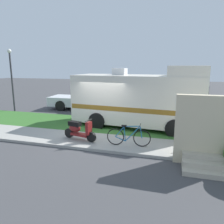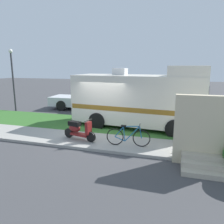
# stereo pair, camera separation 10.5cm
# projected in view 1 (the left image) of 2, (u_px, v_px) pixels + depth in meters

# --- Properties ---
(ground_plane) EXTENTS (80.00, 80.00, 0.00)m
(ground_plane) POSITION_uv_depth(u_px,v_px,m) (97.00, 134.00, 10.96)
(ground_plane) COLOR #424244
(sidewalk) EXTENTS (24.00, 2.00, 0.12)m
(sidewalk) POSITION_uv_depth(u_px,v_px,m) (88.00, 141.00, 9.82)
(sidewalk) COLOR #9E9B93
(sidewalk) RESTS_ON ground
(grass_strip) EXTENTS (24.00, 3.40, 0.08)m
(grass_strip) POSITION_uv_depth(u_px,v_px,m) (106.00, 125.00, 12.36)
(grass_strip) COLOR #336628
(grass_strip) RESTS_ON ground
(motorhome_rv) EXTENTS (7.04, 3.00, 3.34)m
(motorhome_rv) POSITION_uv_depth(u_px,v_px,m) (140.00, 99.00, 11.81)
(motorhome_rv) COLOR silver
(motorhome_rv) RESTS_ON ground
(scooter) EXTENTS (1.64, 0.63, 0.97)m
(scooter) POSITION_uv_depth(u_px,v_px,m) (79.00, 130.00, 9.70)
(scooter) COLOR black
(scooter) RESTS_ON ground
(bicycle) EXTENTS (1.79, 0.52, 0.91)m
(bicycle) POSITION_uv_depth(u_px,v_px,m) (129.00, 137.00, 8.95)
(bicycle) COLOR black
(bicycle) RESTS_ON ground
(pickup_truck_near) EXTENTS (5.43, 2.27, 1.79)m
(pickup_truck_near) POSITION_uv_depth(u_px,v_px,m) (92.00, 97.00, 16.74)
(pickup_truck_near) COLOR silver
(pickup_truck_near) RESTS_ON ground
(pickup_truck_far) EXTENTS (5.12, 2.15, 1.82)m
(pickup_truck_far) POSITION_uv_depth(u_px,v_px,m) (134.00, 94.00, 18.86)
(pickup_truck_far) COLOR #B7B29E
(pickup_truck_far) RESTS_ON ground
(porch_steps) EXTENTS (2.00, 1.26, 2.40)m
(porch_steps) POSITION_uv_depth(u_px,v_px,m) (205.00, 138.00, 7.34)
(porch_steps) COLOR #B2A893
(porch_steps) RESTS_ON ground
(bottle_green) EXTENTS (0.08, 0.08, 0.29)m
(bottle_green) POSITION_uv_depth(u_px,v_px,m) (178.00, 149.00, 8.35)
(bottle_green) COLOR brown
(bottle_green) RESTS_ON ground
(street_lamp_post) EXTENTS (0.28, 0.28, 4.48)m
(street_lamp_post) POSITION_uv_depth(u_px,v_px,m) (11.00, 74.00, 15.91)
(street_lamp_post) COLOR #333338
(street_lamp_post) RESTS_ON ground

